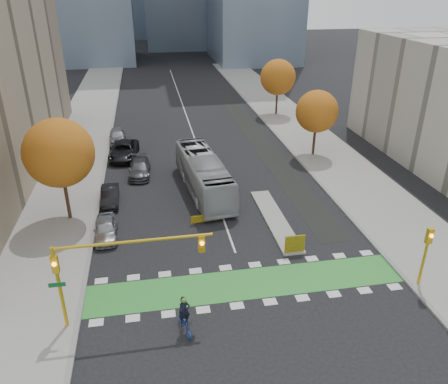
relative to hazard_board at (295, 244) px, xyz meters
name	(u,v)px	position (x,y,z in m)	size (l,w,h in m)	color
ground	(252,299)	(-4.00, -4.20, -0.80)	(300.00, 300.00, 0.00)	black
sidewalk_west	(66,179)	(-17.50, 15.80, -0.73)	(7.00, 120.00, 0.15)	gray
sidewalk_east	(333,161)	(9.50, 15.80, -0.73)	(7.00, 120.00, 0.15)	gray
curb_west	(103,176)	(-14.00, 15.80, -0.73)	(0.30, 120.00, 0.16)	gray
curb_east	(301,163)	(6.00, 15.80, -0.73)	(0.30, 120.00, 0.16)	gray
bike_crossing	(247,284)	(-4.00, -2.70, -0.79)	(20.00, 3.00, 0.01)	green
centre_line	(186,115)	(-4.00, 35.80, -0.80)	(0.15, 70.00, 0.01)	silver
bike_lane_paint	(255,135)	(3.50, 25.80, -0.80)	(2.50, 50.00, 0.01)	black
median_island	(275,219)	(0.00, 4.80, -0.72)	(1.60, 10.00, 0.16)	gray
hazard_board	(295,244)	(0.00, 0.00, 0.00)	(1.40, 0.12, 1.30)	yellow
tree_west	(59,153)	(-16.00, 7.80, 4.82)	(5.20, 5.20, 8.22)	#332114
tree_east_near	(317,112)	(8.00, 17.80, 4.06)	(4.40, 4.40, 7.08)	#332114
tree_east_far	(278,77)	(8.50, 33.80, 4.44)	(4.80, 4.80, 7.65)	#332114
traffic_signal_west	(107,262)	(-11.93, -4.71, 3.23)	(8.53, 0.56, 5.20)	#BF9914
traffic_signal_east	(427,248)	(6.50, -4.71, 1.93)	(0.35, 0.43, 4.10)	#BF9914
cyclist	(185,320)	(-8.18, -6.11, -0.04)	(1.12, 2.06, 2.26)	#203A94
bus	(204,174)	(-4.84, 11.05, 0.88)	(2.82, 12.03, 3.35)	#A8ACB0
parked_car_a	(106,228)	(-13.00, 4.59, -0.11)	(1.64, 4.08, 1.39)	#A1A2A7
parked_car_b	(110,196)	(-13.00, 10.15, -0.13)	(1.42, 4.07, 1.34)	black
parked_car_c	(140,168)	(-10.50, 15.72, -0.09)	(1.98, 4.86, 1.41)	#48484D
parked_car_d	(124,150)	(-12.12, 20.72, 0.01)	(2.70, 5.85, 1.63)	black
parked_car_e	(117,136)	(-13.00, 25.72, -0.01)	(1.87, 4.65, 1.58)	#98979C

